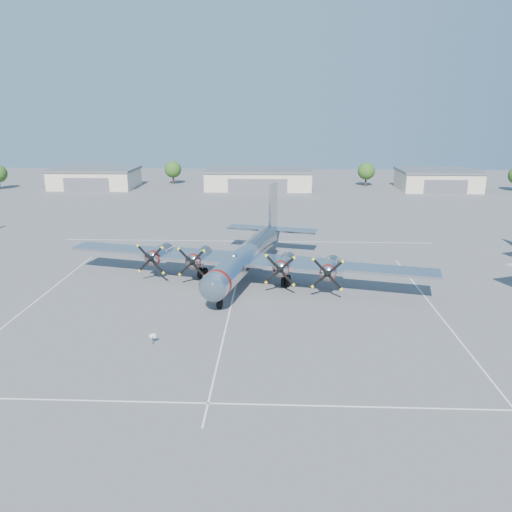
{
  "coord_description": "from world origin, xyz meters",
  "views": [
    {
      "loc": [
        4.79,
        -53.71,
        20.54
      ],
      "look_at": [
        2.39,
        5.53,
        3.2
      ],
      "focal_mm": 35.0,
      "sensor_mm": 36.0,
      "label": 1
    }
  ],
  "objects_px": {
    "info_placard": "(153,337)",
    "hangar_east": "(438,180)",
    "hangar_center": "(259,179)",
    "main_bomber_b29": "(248,277)",
    "tree_west": "(173,169)",
    "tree_east": "(366,171)",
    "hangar_west": "(95,178)"
  },
  "relations": [
    {
      "from": "hangar_east",
      "to": "main_bomber_b29",
      "type": "distance_m",
      "value": 88.67
    },
    {
      "from": "hangar_center",
      "to": "tree_east",
      "type": "distance_m",
      "value": 30.64
    },
    {
      "from": "hangar_east",
      "to": "info_placard",
      "type": "xyz_separation_m",
      "value": [
        -54.31,
        -94.59,
        -1.99
      ]
    },
    {
      "from": "hangar_west",
      "to": "main_bomber_b29",
      "type": "relative_size",
      "value": 0.49
    },
    {
      "from": "hangar_east",
      "to": "tree_west",
      "type": "distance_m",
      "value": 73.46
    },
    {
      "from": "hangar_west",
      "to": "info_placard",
      "type": "xyz_separation_m",
      "value": [
        38.69,
        -94.59,
        -1.99
      ]
    },
    {
      "from": "main_bomber_b29",
      "to": "hangar_east",
      "type": "bearing_deg",
      "value": 71.4
    },
    {
      "from": "hangar_center",
      "to": "main_bomber_b29",
      "type": "xyz_separation_m",
      "value": [
        1.31,
        -75.34,
        -2.71
      ]
    },
    {
      "from": "hangar_west",
      "to": "tree_west",
      "type": "xyz_separation_m",
      "value": [
        20.0,
        8.04,
        1.51
      ]
    },
    {
      "from": "hangar_center",
      "to": "tree_west",
      "type": "relative_size",
      "value": 4.31
    },
    {
      "from": "hangar_east",
      "to": "info_placard",
      "type": "distance_m",
      "value": 109.09
    },
    {
      "from": "main_bomber_b29",
      "to": "info_placard",
      "type": "relative_size",
      "value": 44.27
    },
    {
      "from": "tree_west",
      "to": "tree_east",
      "type": "height_order",
      "value": "same"
    },
    {
      "from": "hangar_east",
      "to": "tree_east",
      "type": "height_order",
      "value": "tree_east"
    },
    {
      "from": "hangar_center",
      "to": "hangar_east",
      "type": "bearing_deg",
      "value": 0.0
    },
    {
      "from": "hangar_east",
      "to": "tree_east",
      "type": "relative_size",
      "value": 3.1
    },
    {
      "from": "hangar_east",
      "to": "tree_west",
      "type": "bearing_deg",
      "value": 173.72
    },
    {
      "from": "tree_west",
      "to": "hangar_east",
      "type": "bearing_deg",
      "value": -6.28
    },
    {
      "from": "main_bomber_b29",
      "to": "tree_west",
      "type": "bearing_deg",
      "value": 120.71
    },
    {
      "from": "hangar_east",
      "to": "main_bomber_b29",
      "type": "xyz_separation_m",
      "value": [
        -46.69,
        -75.34,
        -2.71
      ]
    },
    {
      "from": "hangar_east",
      "to": "tree_east",
      "type": "bearing_deg",
      "value": 161.46
    },
    {
      "from": "tree_west",
      "to": "main_bomber_b29",
      "type": "distance_m",
      "value": 87.53
    },
    {
      "from": "tree_east",
      "to": "info_placard",
      "type": "xyz_separation_m",
      "value": [
        -36.31,
        -100.63,
        -3.49
      ]
    },
    {
      "from": "tree_east",
      "to": "tree_west",
      "type": "bearing_deg",
      "value": 177.92
    },
    {
      "from": "hangar_west",
      "to": "info_placard",
      "type": "height_order",
      "value": "hangar_west"
    },
    {
      "from": "info_placard",
      "to": "hangar_east",
      "type": "bearing_deg",
      "value": 39.82
    },
    {
      "from": "hangar_east",
      "to": "hangar_center",
      "type": "bearing_deg",
      "value": -180.0
    },
    {
      "from": "hangar_center",
      "to": "hangar_east",
      "type": "height_order",
      "value": "same"
    },
    {
      "from": "hangar_east",
      "to": "hangar_west",
      "type": "bearing_deg",
      "value": -180.0
    },
    {
      "from": "hangar_east",
      "to": "tree_west",
      "type": "height_order",
      "value": "tree_west"
    },
    {
      "from": "hangar_center",
      "to": "tree_west",
      "type": "xyz_separation_m",
      "value": [
        -25.0,
        8.04,
        1.51
      ]
    },
    {
      "from": "hangar_center",
      "to": "info_placard",
      "type": "height_order",
      "value": "hangar_center"
    }
  ]
}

